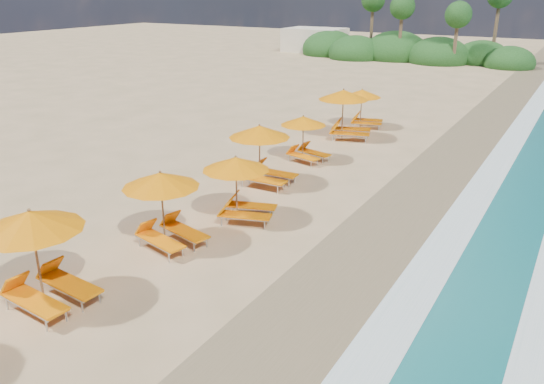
# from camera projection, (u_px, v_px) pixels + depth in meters

# --- Properties ---
(ground) EXTENTS (160.00, 160.00, 0.00)m
(ground) POSITION_uv_depth(u_px,v_px,m) (272.00, 225.00, 18.62)
(ground) COLOR tan
(ground) RESTS_ON ground
(wet_sand) EXTENTS (4.00, 160.00, 0.01)m
(wet_sand) POSITION_uv_depth(u_px,v_px,m) (384.00, 252.00, 16.73)
(wet_sand) COLOR #877050
(wet_sand) RESTS_ON ground
(surf_foam) EXTENTS (4.00, 160.00, 0.01)m
(surf_foam) POSITION_uv_depth(u_px,v_px,m) (476.00, 273.00, 15.45)
(surf_foam) COLOR white
(surf_foam) RESTS_ON ground
(station_2) EXTENTS (2.93, 2.75, 2.60)m
(station_2) POSITION_uv_depth(u_px,v_px,m) (40.00, 253.00, 13.51)
(station_2) COLOR olive
(station_2) RESTS_ON ground
(station_3) EXTENTS (2.97, 2.87, 2.42)m
(station_3) POSITION_uv_depth(u_px,v_px,m) (166.00, 205.00, 16.74)
(station_3) COLOR olive
(station_3) RESTS_ON ground
(station_4) EXTENTS (2.96, 2.89, 2.33)m
(station_4) POSITION_uv_depth(u_px,v_px,m) (241.00, 184.00, 18.59)
(station_4) COLOR olive
(station_4) RESTS_ON ground
(station_5) EXTENTS (2.73, 2.53, 2.52)m
(station_5) POSITION_uv_depth(u_px,v_px,m) (264.00, 151.00, 21.94)
(station_5) COLOR olive
(station_5) RESTS_ON ground
(station_6) EXTENTS (2.62, 2.53, 2.13)m
(station_6) POSITION_uv_depth(u_px,v_px,m) (306.00, 136.00, 25.07)
(station_6) COLOR olive
(station_6) RESTS_ON ground
(station_7) EXTENTS (3.39, 3.31, 2.67)m
(station_7) POSITION_uv_depth(u_px,v_px,m) (347.00, 111.00, 28.65)
(station_7) COLOR olive
(station_7) RESTS_ON ground
(station_8) EXTENTS (2.78, 2.70, 2.22)m
(station_8) POSITION_uv_depth(u_px,v_px,m) (364.00, 106.00, 31.08)
(station_8) COLOR olive
(station_8) RESTS_ON ground
(treeline) EXTENTS (25.80, 8.80, 9.74)m
(treeline) POSITION_uv_depth(u_px,v_px,m) (404.00, 51.00, 59.69)
(treeline) COLOR #163D14
(treeline) RESTS_ON ground
(beach_building) EXTENTS (7.00, 5.00, 2.80)m
(beach_building) POSITION_uv_depth(u_px,v_px,m) (315.00, 40.00, 67.26)
(beach_building) COLOR beige
(beach_building) RESTS_ON ground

